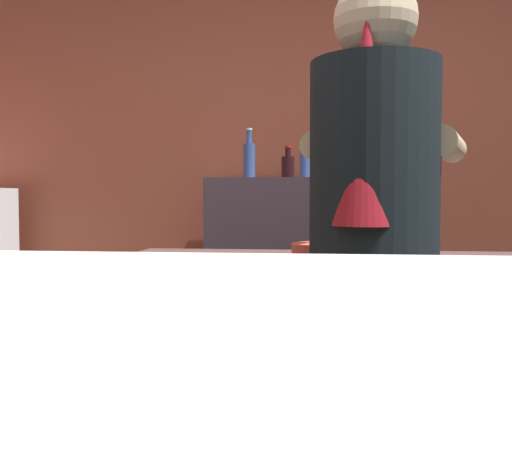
# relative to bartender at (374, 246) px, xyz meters

# --- Properties ---
(wall_back) EXTENTS (5.20, 0.10, 2.70)m
(wall_back) POSITION_rel_bartender_xyz_m (-0.13, 1.88, 0.38)
(wall_back) COLOR brown
(wall_back) RESTS_ON ground
(prep_counter) EXTENTS (2.10, 0.60, 0.89)m
(prep_counter) POSITION_rel_bartender_xyz_m (0.22, 0.46, -0.52)
(prep_counter) COLOR #4C3433
(prep_counter) RESTS_ON ground
(back_shelf) EXTENTS (0.90, 0.36, 1.20)m
(back_shelf) POSITION_rel_bartender_xyz_m (-0.30, 1.60, -0.37)
(back_shelf) COLOR #3B3039
(back_shelf) RESTS_ON ground
(bartender) EXTENTS (0.49, 0.55, 1.67)m
(bartender) POSITION_rel_bartender_xyz_m (0.00, 0.00, 0.00)
(bartender) COLOR #322833
(bartender) RESTS_ON ground
(mixing_bowl) EXTENTS (0.21, 0.21, 0.06)m
(mixing_bowl) POSITION_rel_bartender_xyz_m (-0.13, 0.34, -0.05)
(mixing_bowl) COLOR #CF523B
(mixing_bowl) RESTS_ON prep_counter
(chefs_knife) EXTENTS (0.24, 0.11, 0.01)m
(chefs_knife) POSITION_rel_bartender_xyz_m (0.28, 0.41, -0.07)
(chefs_knife) COLOR silver
(chefs_knife) RESTS_ON prep_counter
(bottle_vinegar) EXTENTS (0.06, 0.06, 0.26)m
(bottle_vinegar) POSITION_rel_bartender_xyz_m (-0.00, 1.63, 0.34)
(bottle_vinegar) COLOR #D8CB79
(bottle_vinegar) RESTS_ON back_shelf
(bottle_soy) EXTENTS (0.07, 0.07, 0.18)m
(bottle_soy) POSITION_rel_bartender_xyz_m (-0.32, 1.67, 0.30)
(bottle_soy) COLOR black
(bottle_soy) RESTS_ON back_shelf
(bottle_olive_oil) EXTENTS (0.06, 0.06, 0.26)m
(bottle_olive_oil) POSITION_rel_bartender_xyz_m (-0.52, 1.54, 0.34)
(bottle_olive_oil) COLOR #345291
(bottle_olive_oil) RESTS_ON back_shelf
(bottle_hot_sauce) EXTENTS (0.06, 0.06, 0.21)m
(bottle_hot_sauce) POSITION_rel_bartender_xyz_m (-0.23, 1.58, 0.31)
(bottle_hot_sauce) COLOR #385498
(bottle_hot_sauce) RESTS_ON back_shelf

